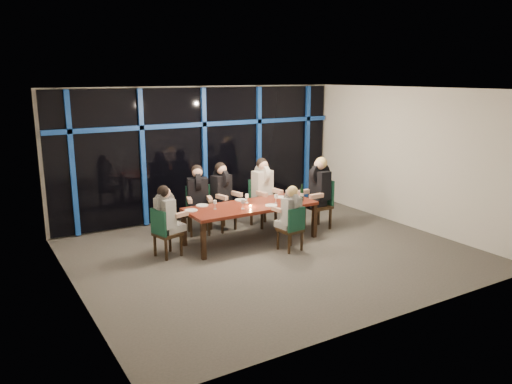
# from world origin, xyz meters

# --- Properties ---
(room) EXTENTS (7.04, 7.00, 3.02)m
(room) POSITION_xyz_m (0.00, 0.00, 2.02)
(room) COLOR #534E49
(room) RESTS_ON ground
(window_wall) EXTENTS (6.86, 0.43, 2.94)m
(window_wall) POSITION_xyz_m (0.01, 2.93, 1.55)
(window_wall) COLOR black
(window_wall) RESTS_ON ground
(dining_table) EXTENTS (2.60, 1.00, 0.75)m
(dining_table) POSITION_xyz_m (0.00, 0.80, 0.68)
(dining_table) COLOR maroon
(dining_table) RESTS_ON ground
(chair_far_left) EXTENTS (0.57, 0.57, 0.99)m
(chair_far_left) POSITION_xyz_m (-0.67, 1.85, 0.55)
(chair_far_left) COLOR black
(chair_far_left) RESTS_ON ground
(chair_far_mid) EXTENTS (0.56, 0.56, 0.99)m
(chair_far_mid) POSITION_xyz_m (-0.14, 1.85, 0.56)
(chair_far_mid) COLOR black
(chair_far_mid) RESTS_ON ground
(chair_far_right) EXTENTS (0.52, 0.52, 1.02)m
(chair_far_right) POSITION_xyz_m (0.76, 1.66, 0.57)
(chair_far_right) COLOR black
(chair_far_right) RESTS_ON ground
(chair_end_left) EXTENTS (0.52, 0.52, 0.91)m
(chair_end_left) POSITION_xyz_m (-1.80, 0.83, 0.51)
(chair_end_left) COLOR black
(chair_end_left) RESTS_ON ground
(chair_end_right) EXTENTS (0.50, 0.50, 1.06)m
(chair_end_right) POSITION_xyz_m (1.76, 0.81, 0.59)
(chair_end_right) COLOR black
(chair_end_right) RESTS_ON ground
(chair_near_mid) EXTENTS (0.44, 0.44, 0.85)m
(chair_near_mid) POSITION_xyz_m (0.38, -0.10, 0.48)
(chair_near_mid) COLOR black
(chair_near_mid) RESTS_ON ground
(diner_far_left) EXTENTS (0.58, 0.67, 0.96)m
(diner_far_left) POSITION_xyz_m (-0.69, 1.77, 0.95)
(diner_far_left) COLOR black
(diner_far_left) RESTS_ON ground
(diner_far_mid) EXTENTS (0.57, 0.67, 0.97)m
(diner_far_mid) POSITION_xyz_m (-0.12, 1.77, 0.95)
(diner_far_mid) COLOR black
(diner_far_mid) RESTS_ON ground
(diner_far_right) EXTENTS (0.54, 0.66, 1.00)m
(diner_far_right) POSITION_xyz_m (0.77, 1.57, 0.98)
(diner_far_right) COLOR silver
(diner_far_right) RESTS_ON ground
(diner_end_left) EXTENTS (0.61, 0.53, 0.89)m
(diner_end_left) POSITION_xyz_m (-1.73, 0.85, 0.87)
(diner_end_left) COLOR black
(diner_end_left) RESTS_ON ground
(diner_end_right) EXTENTS (0.66, 0.53, 1.03)m
(diner_end_right) POSITION_xyz_m (1.67, 0.81, 1.01)
(diner_end_right) COLOR black
(diner_end_right) RESTS_ON ground
(diner_near_mid) EXTENTS (0.45, 0.55, 0.83)m
(diner_near_mid) POSITION_xyz_m (0.37, -0.03, 0.82)
(diner_near_mid) COLOR black
(diner_near_mid) RESTS_ON ground
(plate_far_left) EXTENTS (0.24, 0.24, 0.01)m
(plate_far_left) POSITION_xyz_m (-0.85, 1.23, 0.76)
(plate_far_left) COLOR white
(plate_far_left) RESTS_ON dining_table
(plate_far_mid) EXTENTS (0.24, 0.24, 0.01)m
(plate_far_mid) POSITION_xyz_m (0.01, 1.22, 0.76)
(plate_far_mid) COLOR white
(plate_far_mid) RESTS_ON dining_table
(plate_far_right) EXTENTS (0.24, 0.24, 0.01)m
(plate_far_right) POSITION_xyz_m (0.83, 1.01, 0.76)
(plate_far_right) COLOR white
(plate_far_right) RESTS_ON dining_table
(plate_end_left) EXTENTS (0.24, 0.24, 0.01)m
(plate_end_left) POSITION_xyz_m (-1.18, 1.01, 0.76)
(plate_end_left) COLOR white
(plate_end_left) RESTS_ON dining_table
(plate_end_right) EXTENTS (0.24, 0.24, 0.01)m
(plate_end_right) POSITION_xyz_m (1.11, 0.79, 0.76)
(plate_end_right) COLOR white
(plate_end_right) RESTS_ON dining_table
(plate_near_mid) EXTENTS (0.24, 0.24, 0.01)m
(plate_near_mid) POSITION_xyz_m (0.31, 0.53, 0.76)
(plate_near_mid) COLOR white
(plate_near_mid) RESTS_ON dining_table
(wine_bottle) EXTENTS (0.08, 0.08, 0.34)m
(wine_bottle) POSITION_xyz_m (1.08, 0.59, 0.88)
(wine_bottle) COLOR black
(wine_bottle) RESTS_ON dining_table
(water_pitcher) EXTENTS (0.12, 0.11, 0.19)m
(water_pitcher) POSITION_xyz_m (0.72, 0.55, 0.85)
(water_pitcher) COLOR silver
(water_pitcher) RESTS_ON dining_table
(tea_light) EXTENTS (0.05, 0.05, 0.03)m
(tea_light) POSITION_xyz_m (-0.08, 0.68, 0.77)
(tea_light) COLOR #FFA44C
(tea_light) RESTS_ON dining_table
(wine_glass_a) EXTENTS (0.07, 0.07, 0.19)m
(wine_glass_a) POSITION_xyz_m (-0.28, 0.61, 0.89)
(wine_glass_a) COLOR white
(wine_glass_a) RESTS_ON dining_table
(wine_glass_b) EXTENTS (0.07, 0.07, 0.18)m
(wine_glass_b) POSITION_xyz_m (0.01, 0.97, 0.88)
(wine_glass_b) COLOR silver
(wine_glass_b) RESTS_ON dining_table
(wine_glass_c) EXTENTS (0.07, 0.07, 0.18)m
(wine_glass_c) POSITION_xyz_m (0.50, 0.66, 0.88)
(wine_glass_c) COLOR silver
(wine_glass_c) RESTS_ON dining_table
(wine_glass_d) EXTENTS (0.07, 0.07, 0.17)m
(wine_glass_d) POSITION_xyz_m (-0.74, 0.88, 0.88)
(wine_glass_d) COLOR silver
(wine_glass_d) RESTS_ON dining_table
(wine_glass_e) EXTENTS (0.06, 0.06, 0.16)m
(wine_glass_e) POSITION_xyz_m (0.94, 0.91, 0.87)
(wine_glass_e) COLOR silver
(wine_glass_e) RESTS_ON dining_table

